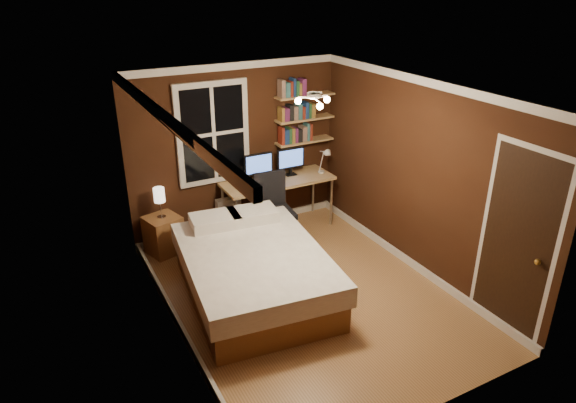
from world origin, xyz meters
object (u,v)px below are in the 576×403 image
bedside_lamp (160,203)px  desk_lamp (324,160)px  desk (278,183)px  bed (254,271)px  nightstand (164,235)px  radiator (229,215)px  monitor_left (259,167)px  office_chair (274,219)px  monitor_right (291,162)px

bedside_lamp → desk_lamp: size_ratio=0.99×
desk → bed: bearing=-126.5°
nightstand → bedside_lamp: bedside_lamp is taller
radiator → bedside_lamp: bearing=-172.0°
desk → monitor_left: bearing=162.7°
radiator → desk: desk is taller
desk_lamp → office_chair: 1.24m
monitor_left → monitor_right: size_ratio=1.00×
radiator → nightstand: bearing=-172.0°
bed → office_chair: office_chair is taller
office_chair → desk_lamp: bearing=24.3°
bedside_lamp → monitor_right: size_ratio=0.98×
monitor_left → monitor_right: 0.53m
bed → radiator: (0.35, 1.68, -0.04)m
nightstand → desk_lamp: 2.59m
bed → monitor_right: monitor_right is taller
nightstand → office_chair: (1.44, -0.55, 0.15)m
radiator → monitor_right: size_ratio=1.23×
nightstand → monitor_right: 2.14m
desk → radiator: bearing=162.1°
bedside_lamp → radiator: bearing=8.0°
bed → bedside_lamp: (-0.68, 1.53, 0.44)m
nightstand → monitor_left: bearing=-15.7°
bed → nightstand: bed is taller
bed → bedside_lamp: bearing=120.8°
desk_lamp → office_chair: (-1.03, -0.35, -0.60)m
radiator → office_chair: bearing=-59.7°
radiator → monitor_left: (0.44, -0.15, 0.74)m
monitor_left → radiator: bearing=161.7°
monitor_left → nightstand: bearing=180.0°
desk → desk_lamp: bearing=-9.7°
bed → monitor_left: bearing=69.3°
desk → office_chair: office_chair is taller
monitor_right → desk_lamp: bearing=-24.1°
bed → nightstand: bearing=120.8°
bed → nightstand: 1.67m
bed → desk_lamp: 2.34m
monitor_left → desk_lamp: size_ratio=1.01×
monitor_right → office_chair: monitor_right is taller
desk_lamp → radiator: bearing=166.2°
bedside_lamp → desk_lamp: desk_lamp is taller
desk_lamp → monitor_left: bearing=168.2°
bedside_lamp → office_chair: size_ratio=0.40×
office_chair → monitor_right: bearing=50.1°
bed → desk_lamp: bearing=43.2°
bedside_lamp → monitor_right: 2.03m
desk → monitor_right: monitor_right is taller
bed → radiator: bearing=84.9°
desk → office_chair: size_ratio=1.56×
monitor_left → office_chair: (-0.03, -0.55, -0.59)m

